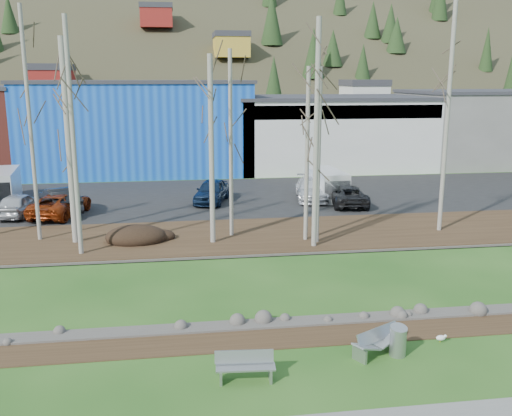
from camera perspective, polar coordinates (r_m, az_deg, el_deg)
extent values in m
plane|color=#1F4D15|center=(17.73, 2.12, -15.79)|extent=(200.00, 200.00, 0.00)
cube|color=#382616|center=(19.56, 1.00, -12.83)|extent=(80.00, 1.80, 0.03)
cube|color=#382616|center=(31.09, -2.64, -2.85)|extent=(80.00, 7.00, 0.15)
cube|color=black|center=(41.26, -4.07, 1.06)|extent=(80.00, 14.00, 0.14)
cube|color=blue|center=(54.57, -11.59, 7.90)|extent=(20.00, 12.00, 8.00)
cube|color=#333338|center=(54.39, -11.79, 12.25)|extent=(20.40, 12.24, 0.30)
cube|color=silver|center=(56.53, 7.13, 7.46)|extent=(18.00, 12.00, 6.50)
cube|color=#333338|center=(56.31, 7.23, 10.90)|extent=(18.36, 12.24, 0.30)
cube|color=navy|center=(50.70, 8.97, 9.45)|extent=(17.64, 0.20, 1.20)
cube|color=slate|center=(62.64, 21.53, 7.42)|extent=(14.00, 12.00, 7.00)
cube|color=#333338|center=(62.45, 21.81, 10.75)|extent=(14.28, 12.24, 0.30)
cube|color=#A1A4A6|center=(16.99, -3.54, -16.35)|extent=(0.11, 0.52, 0.42)
cube|color=#A1A4A6|center=(17.05, 1.44, -16.22)|extent=(0.11, 0.52, 0.42)
cube|color=#A1A4A6|center=(16.97, -1.20, -14.63)|extent=(1.71, 0.24, 0.38)
cube|color=#A1A4A6|center=(16.90, -1.05, -15.66)|extent=(1.73, 0.60, 0.05)
cube|color=#A1A4A6|center=(18.30, 10.32, -14.25)|extent=(0.34, 0.52, 0.44)
cube|color=#A1A4A6|center=(19.33, 13.42, -12.85)|extent=(0.34, 0.52, 0.44)
cube|color=#A1A4A6|center=(18.84, 12.08, -12.21)|extent=(1.67, 1.05, 0.39)
cube|color=#9EA1A3|center=(18.42, 11.00, -13.46)|extent=(1.01, 0.86, 0.33)
cube|color=#9EA1A3|center=(19.04, 12.86, -12.63)|extent=(1.01, 0.86, 0.33)
cylinder|color=#A1A4A6|center=(18.80, 14.00, -12.89)|extent=(0.58, 0.58, 0.89)
cylinder|color=gold|center=(20.19, 17.94, -12.55)|extent=(0.01, 0.01, 0.09)
cylinder|color=gold|center=(20.23, 17.87, -12.49)|extent=(0.01, 0.01, 0.09)
ellipsoid|color=white|center=(20.18, 17.99, -12.25)|extent=(0.32, 0.18, 0.18)
cube|color=gray|center=(20.16, 18.00, -12.16)|extent=(0.22, 0.16, 0.02)
sphere|color=white|center=(20.16, 18.40, -12.05)|extent=(0.10, 0.10, 0.10)
cone|color=gold|center=(20.16, 18.59, -12.06)|extent=(0.06, 0.05, 0.03)
ellipsoid|color=black|center=(30.49, -11.93, -2.69)|extent=(3.19, 2.25, 0.62)
cylinder|color=#ABA89A|center=(31.36, -21.65, 7.59)|extent=(0.20, 0.20, 11.89)
cylinder|color=#ABA89A|center=(30.28, -18.22, 6.21)|extent=(0.32, 0.32, 10.33)
cylinder|color=#ABA89A|center=(28.08, -17.81, 6.60)|extent=(0.22, 0.22, 11.15)
cylinder|color=#ABA89A|center=(28.91, -4.48, 5.70)|extent=(0.26, 0.26, 9.51)
cylinder|color=#ABA89A|center=(30.19, -2.54, 6.32)|extent=(0.21, 0.21, 9.81)
cylinder|color=#ABA89A|center=(29.46, 5.13, 5.25)|extent=(0.21, 0.21, 8.93)
cylinder|color=#ABA89A|center=(28.22, 6.05, 7.18)|extent=(0.26, 0.26, 11.17)
cylinder|color=#ABA89A|center=(29.07, 6.21, 5.10)|extent=(0.28, 0.28, 8.91)
cylinder|color=#ABA89A|center=(32.72, 18.61, 8.94)|extent=(0.23, 0.23, 12.95)
imported|color=silver|center=(38.20, -22.64, 0.35)|extent=(2.21, 4.42, 1.45)
imported|color=black|center=(38.31, -19.04, 0.79)|extent=(3.56, 5.15, 1.61)
imported|color=#95320F|center=(37.28, -18.97, 0.34)|extent=(3.64, 5.60, 1.43)
imported|color=#132542|center=(39.19, -4.45, 1.70)|extent=(3.07, 4.93, 1.57)
imported|color=black|center=(38.80, 9.11, 1.30)|extent=(2.81, 5.12, 1.36)
imported|color=silver|center=(40.25, 5.56, 1.91)|extent=(2.82, 5.34, 1.47)
cube|color=white|center=(40.81, 7.04, 2.39)|extent=(2.22, 4.69, 2.00)
cube|color=black|center=(39.14, 7.91, 1.92)|extent=(1.87, 1.08, 1.24)
cube|color=silver|center=(42.82, -24.20, 1.99)|extent=(2.73, 5.27, 2.21)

